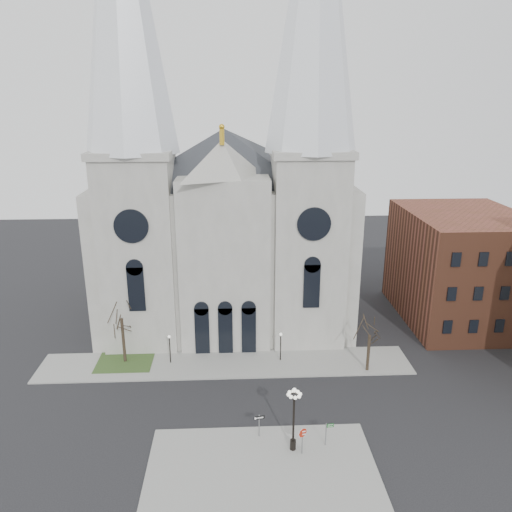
{
  "coord_description": "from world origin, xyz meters",
  "views": [
    {
      "loc": [
        1.03,
        -37.0,
        27.85
      ],
      "look_at": [
        3.15,
        8.0,
        13.32
      ],
      "focal_mm": 35.0,
      "sensor_mm": 36.0,
      "label": 1
    }
  ],
  "objects_px": {
    "stop_sign": "(302,435)",
    "one_way_sign": "(259,422)",
    "globe_lamp": "(294,411)",
    "street_name_sign": "(327,432)"
  },
  "relations": [
    {
      "from": "stop_sign",
      "to": "one_way_sign",
      "type": "xyz_separation_m",
      "value": [
        -3.36,
        2.32,
        -0.3
      ]
    },
    {
      "from": "one_way_sign",
      "to": "street_name_sign",
      "type": "xyz_separation_m",
      "value": [
        5.54,
        -1.36,
        -0.19
      ]
    },
    {
      "from": "stop_sign",
      "to": "street_name_sign",
      "type": "distance_m",
      "value": 2.42
    },
    {
      "from": "stop_sign",
      "to": "globe_lamp",
      "type": "bearing_deg",
      "value": 130.39
    },
    {
      "from": "one_way_sign",
      "to": "street_name_sign",
      "type": "bearing_deg",
      "value": -25.18
    },
    {
      "from": "stop_sign",
      "to": "globe_lamp",
      "type": "xyz_separation_m",
      "value": [
        -0.68,
        0.55,
        1.88
      ]
    },
    {
      "from": "street_name_sign",
      "to": "globe_lamp",
      "type": "bearing_deg",
      "value": -179.45
    },
    {
      "from": "stop_sign",
      "to": "street_name_sign",
      "type": "bearing_deg",
      "value": 13.27
    },
    {
      "from": "stop_sign",
      "to": "one_way_sign",
      "type": "distance_m",
      "value": 4.1
    },
    {
      "from": "one_way_sign",
      "to": "street_name_sign",
      "type": "distance_m",
      "value": 5.7
    }
  ]
}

